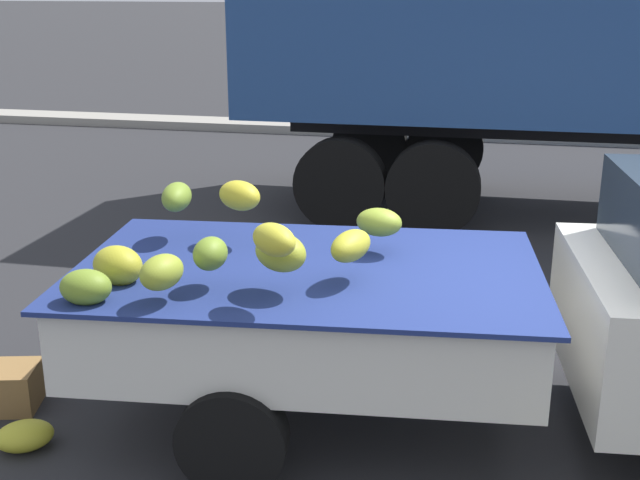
{
  "coord_description": "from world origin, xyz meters",
  "views": [
    {
      "loc": [
        -0.43,
        -4.77,
        2.79
      ],
      "look_at": [
        -1.47,
        0.04,
        1.21
      ],
      "focal_mm": 45.19,
      "sensor_mm": 36.0,
      "label": 1
    }
  ],
  "objects": [
    {
      "name": "fallen_banana_bunch_near_tailgate",
      "position": [
        -3.17,
        -0.86,
        0.09
      ],
      "size": [
        0.44,
        0.41,
        0.18
      ],
      "primitive_type": "ellipsoid",
      "rotation": [
        0.0,
        0.0,
        0.56
      ],
      "color": "gold",
      "rests_on": "ground"
    },
    {
      "name": "curb_strip",
      "position": [
        0.0,
        10.45,
        0.08
      ],
      "size": [
        80.0,
        0.8,
        0.16
      ],
      "primitive_type": "cube",
      "color": "gray",
      "rests_on": "ground"
    },
    {
      "name": "pickup_truck",
      "position": [
        0.51,
        0.06,
        0.88
      ],
      "size": [
        5.29,
        2.26,
        1.7
      ],
      "rotation": [
        0.0,
        0.0,
        0.1
      ],
      "color": "silver",
      "rests_on": "ground"
    },
    {
      "name": "ground",
      "position": [
        0.0,
        0.0,
        0.0
      ],
      "size": [
        220.0,
        220.0,
        0.0
      ],
      "primitive_type": "plane",
      "color": "#28282B"
    }
  ]
}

